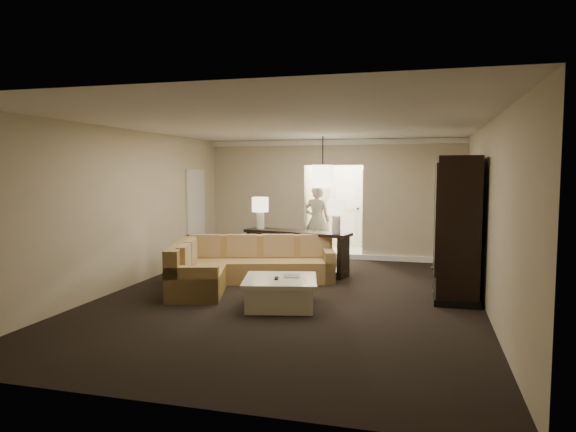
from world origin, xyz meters
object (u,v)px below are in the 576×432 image
(sectional_sofa, at_px, (239,266))
(console_table, at_px, (297,248))
(coffee_table, at_px, (280,292))
(armoire, at_px, (456,230))
(drink_table, at_px, (442,276))
(person, at_px, (317,217))

(sectional_sofa, distance_m, console_table, 1.49)
(coffee_table, distance_m, armoire, 3.06)
(sectional_sofa, distance_m, drink_table, 3.55)
(coffee_table, relative_size, console_table, 0.57)
(coffee_table, relative_size, armoire, 0.57)
(sectional_sofa, relative_size, person, 1.56)
(person, bearing_deg, sectional_sofa, 75.88)
(armoire, xyz_separation_m, person, (-3.04, 3.50, -0.15))
(sectional_sofa, relative_size, console_table, 1.30)
(coffee_table, xyz_separation_m, armoire, (2.59, 1.36, 0.87))
(drink_table, distance_m, person, 4.62)
(drink_table, height_order, person, person)
(drink_table, xyz_separation_m, person, (-2.85, 3.58, 0.61))
(drink_table, bearing_deg, console_table, 155.29)
(console_table, height_order, armoire, armoire)
(sectional_sofa, bearing_deg, console_table, 42.96)
(armoire, relative_size, person, 1.20)
(sectional_sofa, bearing_deg, person, 62.85)
(sectional_sofa, height_order, console_table, console_table)
(coffee_table, bearing_deg, drink_table, 28.10)
(console_table, distance_m, person, 2.34)
(console_table, distance_m, drink_table, 3.07)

